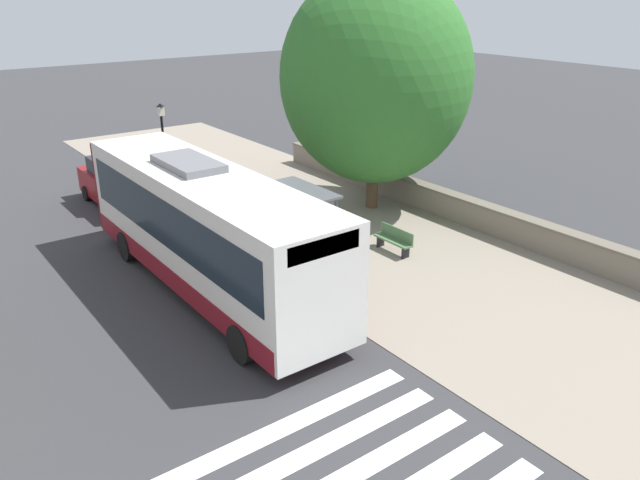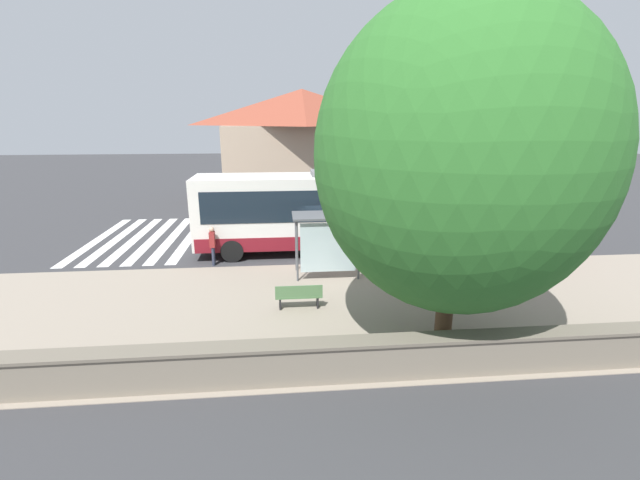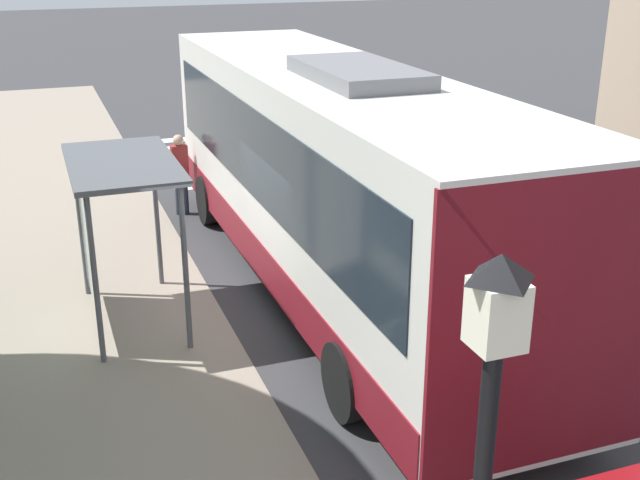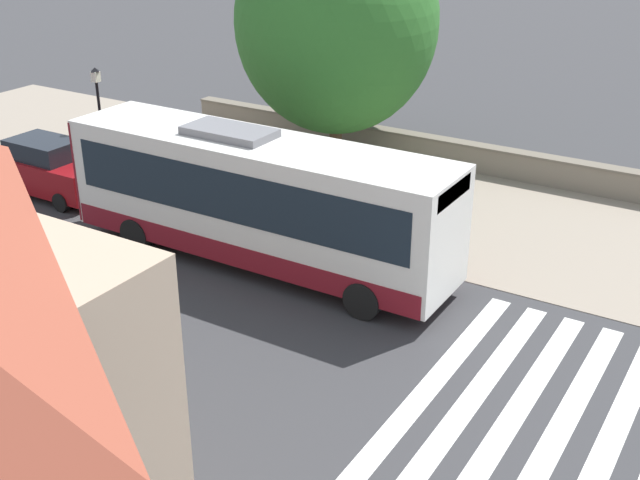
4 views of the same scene
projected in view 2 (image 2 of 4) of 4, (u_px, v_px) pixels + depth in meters
ground_plane at (335, 264)px, 18.81m from camera, size 120.00×120.00×0.00m
sidewalk_plaza at (351, 307)px, 14.51m from camera, size 9.00×44.00×0.02m
crosswalk_stripes at (145, 238)px, 22.75m from camera, size 9.00×5.25×0.01m
stone_wall at (379, 358)px, 10.49m from camera, size 0.60×20.00×1.05m
background_building at (302, 145)px, 31.93m from camera, size 7.48×11.77×8.17m
bus at (320, 210)px, 20.10m from camera, size 2.74×11.54×3.86m
bus_shelter at (327, 227)px, 16.80m from camera, size 1.52×2.72×2.54m
pedestrian at (212, 243)px, 18.39m from camera, size 0.34×0.23×1.73m
bench at (299, 296)px, 14.29m from camera, size 0.40×1.57×0.88m
street_lamp_near at (521, 208)px, 18.38m from camera, size 0.28×0.28×4.16m
shade_tree at (458, 156)px, 10.93m from camera, size 7.42×7.42×9.35m
parked_car_behind_bus at (511, 230)px, 20.66m from camera, size 1.99×4.51×1.97m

